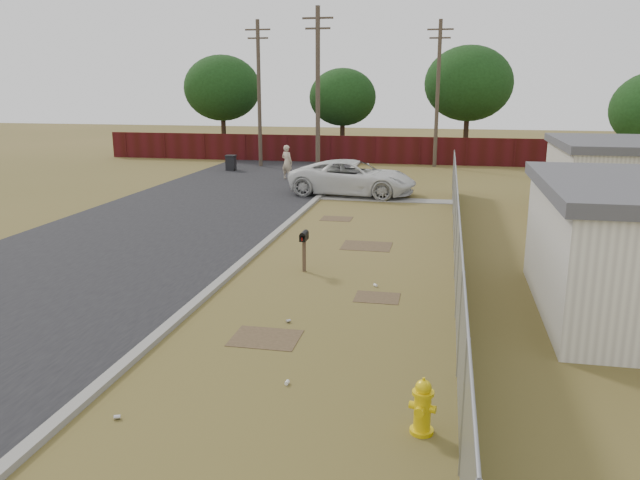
% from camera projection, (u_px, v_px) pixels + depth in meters
% --- Properties ---
extents(ground, '(120.00, 120.00, 0.00)m').
position_uv_depth(ground, '(343.00, 272.00, 17.58)').
color(ground, brown).
rests_on(ground, ground).
extents(street, '(15.10, 60.00, 0.12)m').
position_uv_depth(street, '(217.00, 208.00, 26.53)').
color(street, black).
rests_on(street, ground).
extents(chainlink_fence, '(0.10, 27.06, 2.02)m').
position_uv_depth(chainlink_fence, '(457.00, 241.00, 17.76)').
color(chainlink_fence, gray).
rests_on(chainlink_fence, ground).
extents(privacy_fence, '(30.00, 0.12, 1.80)m').
position_uv_depth(privacy_fence, '(316.00, 149.00, 42.28)').
color(privacy_fence, '#3F0D0F').
rests_on(privacy_fence, ground).
extents(utility_poles, '(12.60, 8.24, 9.00)m').
position_uv_depth(utility_poles, '(339.00, 92.00, 36.79)').
color(utility_poles, brown).
rests_on(utility_poles, ground).
extents(horizon_trees, '(33.32, 31.94, 7.78)m').
position_uv_depth(horizon_trees, '(419.00, 93.00, 38.69)').
color(horizon_trees, '#352417').
rests_on(horizon_trees, ground).
extents(fire_hydrant, '(0.44, 0.44, 0.91)m').
position_uv_depth(fire_hydrant, '(422.00, 407.00, 9.35)').
color(fire_hydrant, yellow).
rests_on(fire_hydrant, ground).
extents(mailbox, '(0.17, 0.50, 1.17)m').
position_uv_depth(mailbox, '(304.00, 240.00, 17.41)').
color(mailbox, brown).
rests_on(mailbox, ground).
extents(pickup_truck, '(6.24, 3.41, 1.66)m').
position_uv_depth(pickup_truck, '(353.00, 178.00, 29.63)').
color(pickup_truck, silver).
rests_on(pickup_truck, ground).
extents(pedestrian, '(0.82, 0.70, 1.90)m').
position_uv_depth(pedestrian, '(287.00, 162.00, 34.50)').
color(pedestrian, beige).
rests_on(pedestrian, ground).
extents(trash_bin, '(0.66, 0.68, 0.95)m').
position_uv_depth(trash_bin, '(231.00, 163.00, 38.13)').
color(trash_bin, black).
rests_on(trash_bin, ground).
extents(scattered_litter, '(3.36, 7.56, 0.07)m').
position_uv_depth(scattered_litter, '(283.00, 341.00, 12.72)').
color(scattered_litter, silver).
rests_on(scattered_litter, ground).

